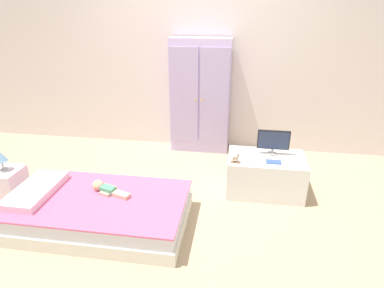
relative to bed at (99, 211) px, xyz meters
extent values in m
cube|color=tan|center=(0.64, 0.35, -0.14)|extent=(10.00, 10.00, 0.02)
cube|color=silver|center=(0.64, 1.92, 1.22)|extent=(6.40, 0.05, 2.70)
cube|color=silver|center=(0.00, 0.00, -0.07)|extent=(1.57, 0.88, 0.12)
cube|color=silver|center=(0.00, 0.00, 0.06)|extent=(1.53, 0.84, 0.13)
cube|color=#D65B84|center=(0.00, 0.00, 0.13)|extent=(1.56, 0.87, 0.02)
cube|color=silver|center=(-0.59, 0.00, 0.17)|extent=(0.32, 0.63, 0.06)
cube|color=#4CA375|center=(0.06, 0.10, 0.17)|extent=(0.15, 0.12, 0.06)
cube|color=#DBB293|center=(0.21, 0.08, 0.15)|extent=(0.16, 0.08, 0.04)
cube|color=#DBB293|center=(0.19, 0.04, 0.15)|extent=(0.16, 0.08, 0.04)
cube|color=#DBB293|center=(0.08, 0.15, 0.15)|extent=(0.10, 0.06, 0.03)
cube|color=#DBB293|center=(0.05, 0.05, 0.15)|extent=(0.10, 0.06, 0.03)
sphere|color=#DBB293|center=(-0.04, 0.14, 0.18)|extent=(0.09, 0.09, 0.09)
sphere|color=#E0C67F|center=(-0.05, 0.14, 0.18)|extent=(0.10, 0.10, 0.10)
cube|color=silver|center=(-1.03, 0.19, 0.05)|extent=(0.29, 0.29, 0.36)
cylinder|color=#B7B2AD|center=(-1.03, 0.19, 0.24)|extent=(0.09, 0.09, 0.01)
cylinder|color=#B7B2AD|center=(-1.03, 0.19, 0.29)|extent=(0.02, 0.02, 0.09)
cone|color=#7AB2E0|center=(-1.03, 0.19, 0.39)|extent=(0.12, 0.12, 0.11)
cube|color=silver|center=(0.69, 1.76, 0.60)|extent=(0.76, 0.23, 1.47)
cube|color=#AF9DC9|center=(0.50, 1.64, 0.64)|extent=(0.36, 0.02, 1.21)
cube|color=#AF9DC9|center=(0.88, 1.64, 0.64)|extent=(0.36, 0.02, 1.21)
sphere|color=gold|center=(0.65, 1.62, 0.60)|extent=(0.02, 0.02, 0.02)
sphere|color=gold|center=(0.73, 1.62, 0.60)|extent=(0.02, 0.02, 0.02)
cube|color=silver|center=(1.51, 0.78, 0.07)|extent=(0.78, 0.49, 0.40)
cylinder|color=#99999E|center=(1.56, 0.87, 0.28)|extent=(0.10, 0.10, 0.01)
cylinder|color=#99999E|center=(1.56, 0.87, 0.31)|extent=(0.02, 0.02, 0.05)
cube|color=black|center=(1.56, 0.87, 0.43)|extent=(0.33, 0.02, 0.20)
cube|color=#28334C|center=(1.56, 0.85, 0.43)|extent=(0.31, 0.01, 0.18)
cube|color=#8E6642|center=(1.19, 0.62, 0.28)|extent=(0.09, 0.01, 0.01)
cube|color=#8E6642|center=(1.19, 0.59, 0.28)|extent=(0.09, 0.01, 0.01)
cube|color=tan|center=(1.19, 0.61, 0.32)|extent=(0.06, 0.03, 0.03)
cylinder|color=tan|center=(1.21, 0.62, 0.30)|extent=(0.01, 0.01, 0.02)
cylinder|color=tan|center=(1.21, 0.60, 0.30)|extent=(0.01, 0.01, 0.02)
cylinder|color=tan|center=(1.17, 0.62, 0.30)|extent=(0.01, 0.01, 0.02)
cylinder|color=tan|center=(1.17, 0.60, 0.30)|extent=(0.01, 0.01, 0.02)
cylinder|color=tan|center=(1.21, 0.61, 0.35)|extent=(0.02, 0.02, 0.02)
sphere|color=tan|center=(1.21, 0.61, 0.37)|extent=(0.03, 0.03, 0.03)
cube|color=blue|center=(1.56, 0.67, 0.28)|extent=(0.15, 0.09, 0.01)
camera|label=1|loc=(1.19, -2.26, 1.72)|focal=30.10mm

